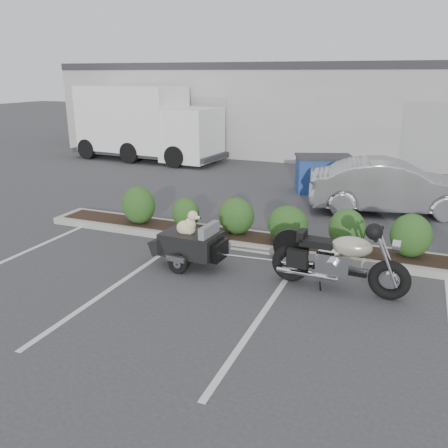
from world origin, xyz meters
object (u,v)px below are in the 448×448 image
at_px(dumpster, 323,174).
at_px(pet_trailer, 190,242).
at_px(delivery_truck, 147,125).
at_px(motorcycle, 338,260).
at_px(sedan, 392,187).

bearing_deg(dumpster, pet_trailer, -119.31).
xyz_separation_m(pet_trailer, delivery_truck, (-6.93, 9.97, 0.99)).
distance_m(motorcycle, dumpster, 7.22).
relative_size(motorcycle, delivery_truck, 0.35).
bearing_deg(motorcycle, delivery_truck, 137.54).
height_order(motorcycle, pet_trailer, motorcycle).
xyz_separation_m(pet_trailer, sedan, (3.29, 5.32, 0.23)).
relative_size(motorcycle, sedan, 0.55).
xyz_separation_m(motorcycle, delivery_truck, (-9.71, 9.99, 0.92)).
bearing_deg(pet_trailer, motorcycle, 2.85).
relative_size(sedan, dumpster, 2.13).
distance_m(sedan, delivery_truck, 11.25).
bearing_deg(dumpster, sedan, -58.36).
distance_m(sedan, dumpster, 2.71).
height_order(sedan, dumpster, sedan).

